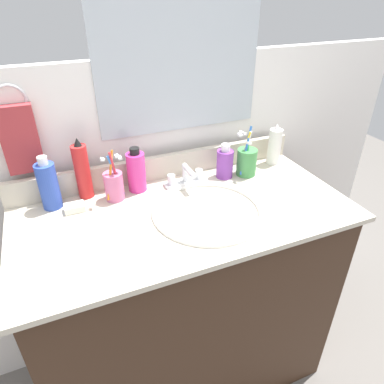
% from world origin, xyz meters
% --- Properties ---
extents(ground_plane, '(6.00, 6.00, 0.00)m').
position_xyz_m(ground_plane, '(0.00, 0.00, 0.00)').
color(ground_plane, '#66605B').
extents(vanity_cabinet, '(1.06, 0.49, 0.85)m').
position_xyz_m(vanity_cabinet, '(0.00, 0.00, 0.42)').
color(vanity_cabinet, '#382316').
rests_on(vanity_cabinet, ground_plane).
extents(countertop, '(1.10, 0.53, 0.02)m').
position_xyz_m(countertop, '(0.00, 0.00, 0.86)').
color(countertop, beige).
rests_on(countertop, vanity_cabinet).
extents(backsplash, '(1.10, 0.02, 0.09)m').
position_xyz_m(backsplash, '(0.00, 0.25, 0.91)').
color(backsplash, beige).
rests_on(backsplash, countertop).
extents(back_wall, '(2.20, 0.04, 1.30)m').
position_xyz_m(back_wall, '(0.00, 0.32, 0.65)').
color(back_wall, white).
rests_on(back_wall, ground_plane).
extents(mirror_panel, '(0.60, 0.01, 0.56)m').
position_xyz_m(mirror_panel, '(0.10, 0.29, 1.32)').
color(mirror_panel, '#B2BCC6').
extents(towel_ring, '(0.10, 0.01, 0.10)m').
position_xyz_m(towel_ring, '(-0.45, 0.29, 1.21)').
color(towel_ring, silver).
extents(hand_towel, '(0.11, 0.04, 0.22)m').
position_xyz_m(hand_towel, '(-0.45, 0.28, 1.09)').
color(hand_towel, '#A53338').
extents(sink_basin, '(0.37, 0.37, 0.11)m').
position_xyz_m(sink_basin, '(0.07, -0.03, 0.84)').
color(sink_basin, white).
rests_on(sink_basin, countertop).
extents(faucet, '(0.16, 0.10, 0.08)m').
position_xyz_m(faucet, '(0.07, 0.17, 0.90)').
color(faucet, silver).
rests_on(faucet, countertop).
extents(bottle_cream_purple, '(0.06, 0.06, 0.13)m').
position_xyz_m(bottle_cream_purple, '(0.22, 0.16, 0.93)').
color(bottle_cream_purple, '#7A3899').
rests_on(bottle_cream_purple, countertop).
extents(bottle_lotion_white, '(0.05, 0.05, 0.17)m').
position_xyz_m(bottle_lotion_white, '(0.47, 0.19, 0.94)').
color(bottle_lotion_white, white).
rests_on(bottle_lotion_white, countertop).
extents(bottle_shampoo_blue, '(0.06, 0.06, 0.18)m').
position_xyz_m(bottle_shampoo_blue, '(-0.40, 0.20, 0.95)').
color(bottle_shampoo_blue, '#2D4CB2').
rests_on(bottle_shampoo_blue, countertop).
extents(bottle_soap_pink, '(0.07, 0.07, 0.16)m').
position_xyz_m(bottle_soap_pink, '(-0.11, 0.20, 0.94)').
color(bottle_soap_pink, '#D8338C').
rests_on(bottle_soap_pink, countertop).
extents(bottle_spray_red, '(0.05, 0.05, 0.22)m').
position_xyz_m(bottle_spray_red, '(-0.29, 0.23, 0.97)').
color(bottle_spray_red, red).
rests_on(bottle_spray_red, countertop).
extents(cup_green, '(0.08, 0.08, 0.20)m').
position_xyz_m(cup_green, '(0.31, 0.15, 0.92)').
color(cup_green, '#3F8C47').
rests_on(cup_green, countertop).
extents(cup_pink, '(0.07, 0.06, 0.18)m').
position_xyz_m(cup_pink, '(-0.20, 0.17, 0.92)').
color(cup_pink, '#D16693').
rests_on(cup_pink, countertop).
extents(soap_bar, '(0.06, 0.04, 0.02)m').
position_xyz_m(soap_bar, '(-0.34, 0.15, 0.88)').
color(soap_bar, white).
rests_on(soap_bar, countertop).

